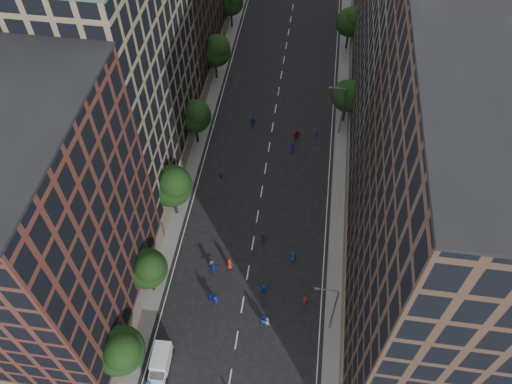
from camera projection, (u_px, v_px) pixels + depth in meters
The scene contains 34 objects.
ground at pixel (269, 149), 77.24m from camera, with size 240.00×240.00×0.00m, color black.
sidewalk_left at pixel (203, 110), 82.90m from camera, with size 4.00×105.00×0.15m, color slate.
sidewalk_right at pixel (348, 123), 80.83m from camera, with size 4.00×105.00×0.15m, color slate.
bldg_left_a at pixel (45, 234), 49.13m from camera, with size 14.00×22.00×30.00m, color #572B21.
bldg_left_b at pixel (117, 68), 62.56m from camera, with size 14.00×26.00×34.00m, color #867557.
bldg_right_a at pixel (444, 227), 46.02m from camera, with size 14.00×30.00×36.00m, color #4B3528.
bldg_right_b at pixel (419, 54), 65.29m from camera, with size 14.00×28.00×33.00m, color #645D52.
tree_left_0 at pixel (121, 351), 51.00m from camera, with size 5.20×5.20×8.83m.
tree_left_1 at pixel (148, 268), 57.56m from camera, with size 4.80×4.80×8.21m.
tree_left_2 at pixel (172, 185), 64.41m from camera, with size 5.60×5.60×9.45m.
tree_left_3 at pixel (195, 115), 73.59m from camera, with size 5.00×5.00×8.58m.
tree_left_4 at pixel (216, 50), 83.35m from camera, with size 5.40×5.40×9.08m.
tree_left_5 at pixel (232, 1), 93.68m from camera, with size 4.80×4.80×8.33m.
tree_right_a at pixel (349, 95), 76.79m from camera, with size 5.00×5.00×8.39m.
tree_right_b at pixel (351, 21), 89.02m from camera, with size 5.20×5.20×8.83m.
streetlamp_near at pixel (332, 308), 54.86m from camera, with size 2.64×0.22×9.06m.
streetlamp_far at pixel (341, 109), 75.46m from camera, with size 2.64×0.22×9.06m.
cargo_van at pixel (161, 362), 55.07m from camera, with size 2.13×4.31×2.26m.
skater_2 at pixel (263, 320), 58.48m from camera, with size 0.91×0.71×1.87m, color #1728BD.
skater_3 at pixel (216, 300), 60.26m from camera, with size 0.99×0.57×1.53m, color #13189B.
skater_4 at pixel (210, 297), 60.32m from camera, with size 1.06×0.44×1.80m, color #121B92.
skater_5 at pixel (264, 290), 60.96m from camera, with size 1.71×0.55×1.85m, color #1450AA.
skater_6 at pixel (230, 264), 63.28m from camera, with size 0.88×0.57×1.80m, color #AC2B1C.
skater_7 at pixel (305, 301), 60.06m from camera, with size 0.65×0.43×1.79m, color #A51B1E.
skater_8 at pixel (267, 322), 58.51m from camera, with size 0.74×0.57×1.52m, color silver.
skater_9 at pixel (212, 265), 63.21m from camera, with size 1.10×0.63×1.70m, color #46474C.
skater_10 at pixel (263, 238), 65.76m from camera, with size 1.08×0.45×1.84m, color #1F672A.
skater_11 at pixel (213, 268), 62.98m from camera, with size 1.53×0.49×1.65m, color #162CB6.
skater_12 at pixel (293, 256), 64.02m from camera, with size 0.85×0.55×1.74m, color navy.
skater_13 at pixel (221, 175), 72.87m from camera, with size 0.56×0.36×1.52m, color #1613A0.
skater_14 at pixel (292, 148), 76.08m from camera, with size 0.91×0.71×1.87m, color #1630BA.
skater_15 at pixel (316, 135), 78.20m from camera, with size 0.97×0.56×1.50m, color #15118E.
skater_16 at pixel (253, 123), 79.66m from camera, with size 1.11×0.46×1.89m, color #141CA6.
skater_17 at pixel (297, 135), 77.81m from camera, with size 1.77×0.57×1.91m, color maroon.
Camera 1 is at (5.41, -13.60, 55.79)m, focal length 35.00 mm.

